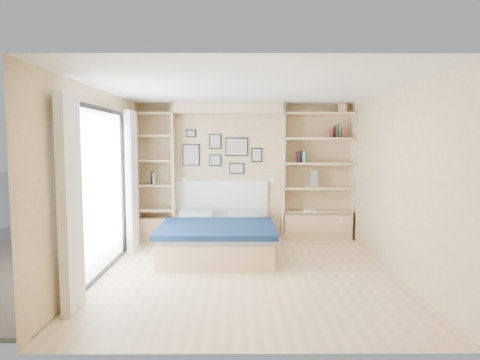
{
  "coord_description": "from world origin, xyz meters",
  "views": [
    {
      "loc": [
        -0.13,
        -5.73,
        1.8
      ],
      "look_at": [
        -0.1,
        0.9,
        1.2
      ],
      "focal_mm": 32.0,
      "sensor_mm": 36.0,
      "label": 1
    }
  ],
  "objects": [
    {
      "name": "bed",
      "position": [
        -0.45,
        1.05,
        0.28
      ],
      "size": [
        1.76,
        2.28,
        1.07
      ],
      "color": "tan",
      "rests_on": "ground"
    },
    {
      "name": "reading_lamps",
      "position": [
        -0.3,
        2.0,
        1.1
      ],
      "size": [
        1.92,
        0.12,
        0.15
      ],
      "color": "silver",
      "rests_on": "ground"
    },
    {
      "name": "room_shell",
      "position": [
        -0.39,
        1.52,
        1.08
      ],
      "size": [
        4.5,
        4.5,
        4.5
      ],
      "color": "tan",
      "rests_on": "ground"
    },
    {
      "name": "shelf_decor",
      "position": [
        1.04,
        2.07,
        1.66
      ],
      "size": [
        3.56,
        0.23,
        2.03
      ],
      "color": "#A51E1E",
      "rests_on": "ground"
    },
    {
      "name": "photo_gallery",
      "position": [
        -0.45,
        2.22,
        1.6
      ],
      "size": [
        1.48,
        0.02,
        0.82
      ],
      "color": "black",
      "rests_on": "ground"
    },
    {
      "name": "ground",
      "position": [
        0.0,
        0.0,
        0.0
      ],
      "size": [
        4.5,
        4.5,
        0.0
      ],
      "primitive_type": "plane",
      "color": "#D9BD84",
      "rests_on": "ground"
    },
    {
      "name": "deck_chair",
      "position": [
        -2.87,
        1.05,
        0.41
      ],
      "size": [
        0.82,
        0.98,
        0.86
      ],
      "rotation": [
        0.0,
        0.0,
        -0.43
      ],
      "color": "tan",
      "rests_on": "ground"
    }
  ]
}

